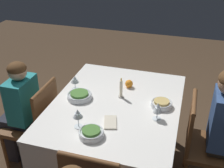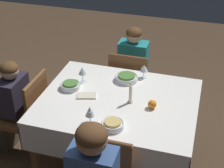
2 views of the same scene
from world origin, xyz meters
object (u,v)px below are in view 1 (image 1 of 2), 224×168
dining_table (116,113)px  chair_south (204,142)px  bowl_south (162,104)px  bowl_north (79,95)px  person_child_teal (19,109)px  chair_north (36,121)px  wine_glass_north (75,80)px  orange_fruit (129,84)px  bowl_west (91,133)px  candle_centerpiece (121,90)px  wine_glass_west (78,114)px  napkin_red_folded (110,122)px  wine_glass_south (158,108)px

dining_table → chair_south: (0.07, -0.74, -0.19)m
bowl_south → bowl_north: 0.69m
chair_south → person_child_teal: size_ratio=0.81×
chair_north → person_child_teal: (0.00, 0.16, 0.10)m
wine_glass_north → orange_fruit: wine_glass_north is taller
chair_north → bowl_west: size_ratio=4.91×
chair_north → candle_centerpiece: (0.18, -0.76, 0.36)m
dining_table → person_child_teal: 0.91m
wine_glass_west → candle_centerpiece: candle_centerpiece is taller
bowl_west → candle_centerpiece: 0.56m
orange_fruit → candle_centerpiece: bearing=172.4°
orange_fruit → wine_glass_west: bearing=162.2°
person_child_teal → orange_fruit: (0.37, -0.94, 0.22)m
bowl_south → napkin_red_folded: 0.47m
candle_centerpiece → wine_glass_south: bearing=-123.3°
bowl_west → orange_fruit: 0.75m
person_child_teal → bowl_north: size_ratio=5.06×
person_child_teal → orange_fruit: 1.04m
dining_table → orange_fruit: size_ratio=18.42×
person_child_teal → candle_centerpiece: person_child_teal is taller
bowl_south → bowl_west: same height
chair_south → bowl_south: 0.49m
chair_north → person_child_teal: size_ratio=0.81×
wine_glass_west → napkin_red_folded: size_ratio=0.83×
wine_glass_west → bowl_north: size_ratio=0.72×
dining_table → candle_centerpiece: candle_centerpiece is taller
bowl_south → wine_glass_west: 0.70m
dining_table → chair_north: 0.77m
chair_south → wine_glass_south: wine_glass_south is taller
orange_fruit → chair_south: bearing=-107.2°
bowl_south → bowl_north: (-0.07, 0.68, -0.00)m
chair_north → chair_south: bearing=95.7°
wine_glass_west → dining_table: bearing=-25.0°
bowl_south → candle_centerpiece: candle_centerpiece is taller
candle_centerpiece → bowl_south: bearing=-97.5°
dining_table → bowl_south: (0.06, -0.37, 0.12)m
bowl_north → chair_south: bearing=-85.3°
wine_glass_south → bowl_west: size_ratio=0.82×
bowl_west → orange_fruit: size_ratio=2.49×
chair_south → wine_glass_north: bearing=87.4°
wine_glass_south → candle_centerpiece: 0.41m
dining_table → bowl_south: bearing=-80.9°
chair_south → wine_glass_west: bearing=116.2°
candle_centerpiece → chair_south: bearing=-92.5°
dining_table → wine_glass_south: (-0.12, -0.36, 0.19)m
wine_glass_south → bowl_south: bearing=-3.2°
chair_north → candle_centerpiece: 0.86m
bowl_south → wine_glass_west: (-0.44, 0.54, 0.08)m
wine_glass_west → napkin_red_folded: 0.26m
dining_table → napkin_red_folded: bearing=-173.2°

